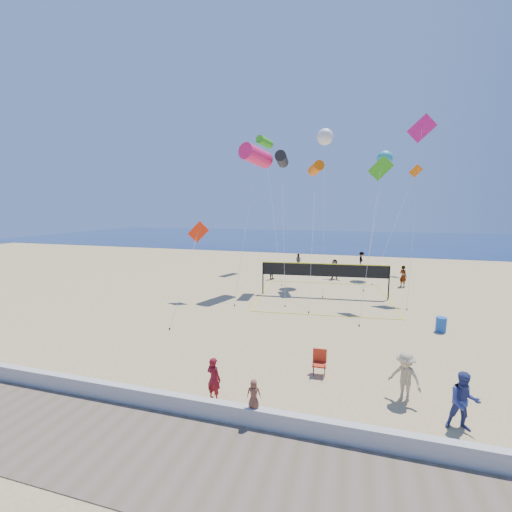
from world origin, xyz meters
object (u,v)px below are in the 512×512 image
(volleyball_net, at_px, (324,274))
(trash_barrel, at_px, (441,325))
(camp_chair, at_px, (320,361))
(woman, at_px, (214,379))

(volleyball_net, bearing_deg, trash_barrel, -45.51)
(camp_chair, bearing_deg, volleyball_net, 91.86)
(trash_barrel, bearing_deg, volleyball_net, 140.15)
(camp_chair, bearing_deg, trash_barrel, 46.17)
(camp_chair, bearing_deg, woman, -141.68)
(trash_barrel, bearing_deg, woman, -133.84)
(woman, height_order, trash_barrel, woman)
(camp_chair, xyz_separation_m, trash_barrel, (5.92, 6.76, -0.18))
(camp_chair, distance_m, trash_barrel, 8.98)
(woman, bearing_deg, trash_barrel, -117.39)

